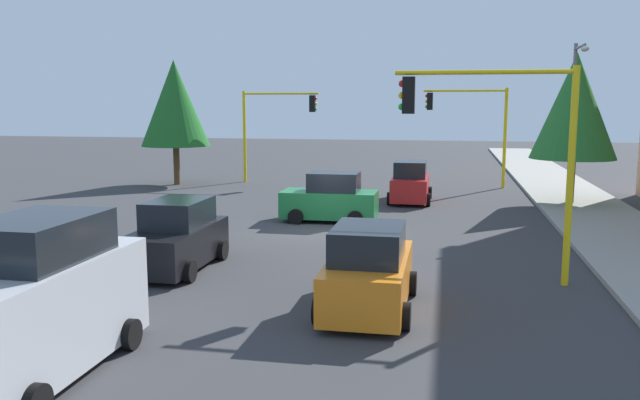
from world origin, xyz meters
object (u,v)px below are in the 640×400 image
(street_lamp_curbside, at_px, (574,112))
(car_red, at_px, (410,183))
(delivery_van_silver, at_px, (34,305))
(traffic_signal_far_right, at_px, (274,118))
(tree_opposite_side, at_px, (175,103))
(car_orange, at_px, (369,271))
(traffic_signal_far_left, at_px, (472,117))
(car_black, at_px, (177,238))
(tree_roadside_mid, at_px, (575,106))
(traffic_signal_near_left, at_px, (499,131))
(car_green, at_px, (331,199))

(street_lamp_curbside, relative_size, car_red, 1.77)
(delivery_van_silver, bearing_deg, traffic_signal_far_right, -173.52)
(tree_opposite_side, bearing_deg, car_orange, 33.13)
(traffic_signal_far_left, relative_size, car_orange, 1.33)
(traffic_signal_far_right, xyz_separation_m, car_black, (20.31, 2.53, -2.93))
(tree_opposite_side, height_order, tree_roadside_mid, tree_opposite_side)
(tree_opposite_side, xyz_separation_m, delivery_van_silver, (25.79, 8.50, -3.39))
(traffic_signal_near_left, distance_m, tree_roadside_mid, 14.66)
(traffic_signal_far_right, distance_m, delivery_van_silver, 28.08)
(delivery_van_silver, xyz_separation_m, car_orange, (-4.77, 5.21, -0.38))
(car_red, bearing_deg, car_orange, 0.02)
(traffic_signal_near_left, bearing_deg, traffic_signal_far_left, -179.95)
(street_lamp_curbside, bearing_deg, car_orange, -27.21)
(traffic_signal_far_left, distance_m, car_black, 22.34)
(street_lamp_curbside, distance_m, tree_opposite_side, 21.88)
(car_black, bearing_deg, traffic_signal_far_left, 156.60)
(car_black, bearing_deg, street_lamp_curbside, 128.85)
(traffic_signal_far_right, relative_size, car_black, 1.30)
(car_black, distance_m, car_red, 15.27)
(car_green, bearing_deg, delivery_van_silver, -8.49)
(street_lamp_curbside, distance_m, tree_roadside_mid, 4.47)
(tree_roadside_mid, xyz_separation_m, car_orange, (17.01, -7.29, -3.65))
(tree_opposite_side, height_order, car_green, tree_opposite_side)
(car_green, bearing_deg, car_orange, 14.53)
(tree_roadside_mid, relative_size, car_orange, 1.68)
(street_lamp_curbside, xyz_separation_m, car_orange, (12.62, -6.49, -3.45))
(traffic_signal_far_right, height_order, tree_opposite_side, tree_opposite_side)
(tree_roadside_mid, xyz_separation_m, car_black, (14.31, -13.12, -3.65))
(traffic_signal_near_left, height_order, tree_opposite_side, tree_opposite_side)
(car_red, bearing_deg, traffic_signal_near_left, 12.21)
(traffic_signal_far_right, distance_m, car_red, 10.81)
(tree_opposite_side, bearing_deg, street_lamp_curbside, 67.45)
(tree_roadside_mid, distance_m, car_green, 12.34)
(tree_opposite_side, relative_size, car_green, 1.88)
(traffic_signal_far_left, xyz_separation_m, car_red, (6.20, -2.97, -3.02))
(traffic_signal_near_left, bearing_deg, car_red, -167.79)
(street_lamp_curbside, xyz_separation_m, car_green, (1.61, -9.34, -3.45))
(tree_roadside_mid, xyz_separation_m, car_green, (6.00, -10.14, -3.65))
(traffic_signal_near_left, xyz_separation_m, traffic_signal_far_left, (-20.00, -0.02, -0.08))
(traffic_signal_far_right, relative_size, delivery_van_silver, 1.12)
(car_green, relative_size, car_black, 0.92)
(traffic_signal_far_left, relative_size, car_red, 1.40)
(delivery_van_silver, bearing_deg, car_red, 166.45)
(traffic_signal_far_left, height_order, tree_opposite_side, tree_opposite_side)
(car_orange, bearing_deg, traffic_signal_near_left, 135.29)
(traffic_signal_near_left, height_order, traffic_signal_far_right, traffic_signal_near_left)
(traffic_signal_far_right, xyz_separation_m, car_green, (12.00, 5.51, -2.93))
(traffic_signal_near_left, height_order, car_orange, traffic_signal_near_left)
(traffic_signal_far_right, xyz_separation_m, tree_opposite_side, (2.00, -5.35, 0.84))
(tree_opposite_side, bearing_deg, car_green, 47.36)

